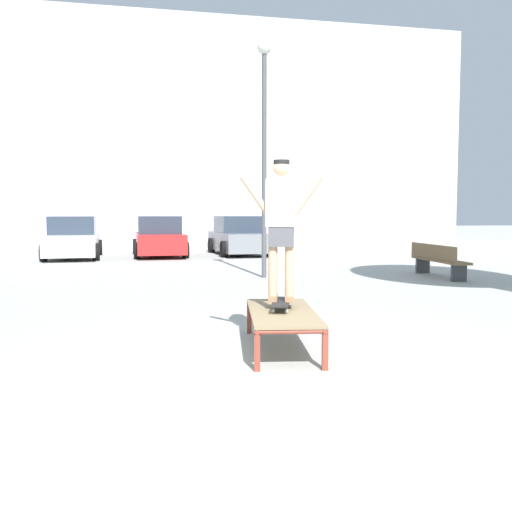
% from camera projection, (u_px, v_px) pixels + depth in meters
% --- Properties ---
extents(ground_plane, '(120.00, 120.00, 0.00)m').
position_uv_depth(ground_plane, '(299.00, 364.00, 6.05)').
color(ground_plane, '#A8A8A3').
extents(building_facade, '(31.40, 4.00, 12.15)m').
position_uv_depth(building_facade, '(188.00, 134.00, 31.94)').
color(building_facade, silver).
rests_on(building_facade, ground).
extents(skate_box, '(1.04, 1.99, 0.46)m').
position_uv_depth(skate_box, '(282.00, 315.00, 6.68)').
color(skate_box, brown).
rests_on(skate_box, ground).
extents(skateboard, '(0.43, 0.82, 0.09)m').
position_uv_depth(skateboard, '(281.00, 303.00, 6.80)').
color(skateboard, black).
rests_on(skateboard, skate_box).
extents(skater, '(0.98, 0.39, 1.69)m').
position_uv_depth(skater, '(281.00, 220.00, 6.73)').
color(skater, tan).
rests_on(skater, skateboard).
extents(car_white, '(2.00, 4.24, 1.50)m').
position_uv_depth(car_white, '(73.00, 239.00, 20.28)').
color(car_white, silver).
rests_on(car_white, ground).
extents(car_red, '(1.98, 4.23, 1.50)m').
position_uv_depth(car_red, '(159.00, 238.00, 21.30)').
color(car_red, red).
rests_on(car_red, ground).
extents(car_grey, '(2.07, 4.28, 1.50)m').
position_uv_depth(car_grey, '(239.00, 237.00, 22.07)').
color(car_grey, slate).
rests_on(car_grey, ground).
extents(park_bench, '(0.57, 2.42, 0.83)m').
position_uv_depth(park_bench, '(438.00, 259.00, 14.24)').
color(park_bench, brown).
rests_on(park_bench, ground).
extents(light_post, '(0.36, 0.36, 5.83)m').
position_uv_depth(light_post, '(264.00, 123.00, 13.89)').
color(light_post, '#4C4C51').
rests_on(light_post, ground).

